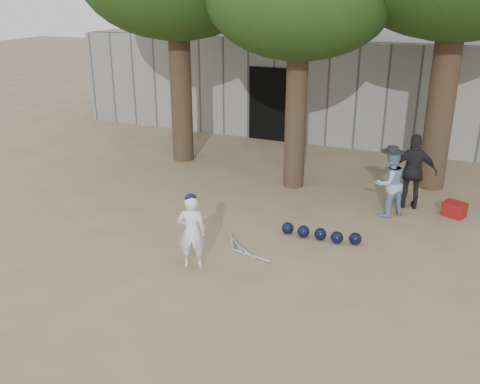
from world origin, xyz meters
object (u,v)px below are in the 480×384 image
at_px(spectator_blue, 389,183).
at_px(red_bag, 454,209).
at_px(spectator_dark, 413,172).
at_px(boy_player, 192,232).

distance_m(spectator_blue, red_bag, 1.48).
bearing_deg(spectator_dark, spectator_blue, 47.51).
xyz_separation_m(spectator_blue, spectator_dark, (0.39, 0.62, 0.11)).
bearing_deg(red_bag, spectator_dark, 171.80).
relative_size(boy_player, red_bag, 3.03).
bearing_deg(boy_player, spectator_dark, -148.38).
xyz_separation_m(spectator_blue, red_bag, (1.28, 0.49, -0.55)).
height_order(spectator_blue, spectator_dark, spectator_dark).
bearing_deg(spectator_blue, boy_player, 6.96).
xyz_separation_m(boy_player, spectator_blue, (2.64, 3.51, 0.06)).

